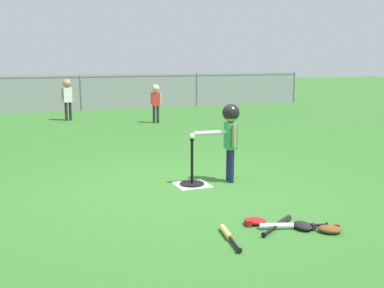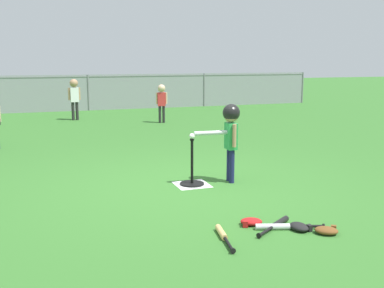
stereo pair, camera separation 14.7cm
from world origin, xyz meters
The scene contains 14 objects.
ground_plane centered at (0.00, 0.00, 0.00)m, with size 60.00×60.00×0.00m, color #336B28.
home_plate centered at (0.16, 0.09, 0.00)m, with size 0.44×0.44×0.01m, color white.
batting_tee centered at (0.16, 0.09, 0.09)m, with size 0.32×0.32×0.62m.
baseball_on_tee centered at (0.16, 0.09, 0.65)m, with size 0.07×0.07×0.07m, color white.
batter_child centered at (0.69, 0.06, 0.75)m, with size 0.63×0.30×1.06m.
fielder_near_left centered at (1.42, 6.03, 0.64)m, with size 0.29×0.20×1.00m.
fielder_deep_center centered at (-0.65, 7.35, 0.72)m, with size 0.33×0.22×1.11m.
spare_bat_silver centered at (0.42, -1.73, 0.03)m, with size 0.66×0.26×0.06m.
spare_bat_wood centered at (-0.19, -1.74, 0.03)m, with size 0.15×0.58×0.06m.
spare_bat_black centered at (0.43, -1.66, 0.03)m, with size 0.52×0.38×0.06m.
glove_by_plate centered at (0.60, -1.81, 0.04)m, with size 0.19×0.23×0.07m.
glove_near_bats centered at (0.21, -1.52, 0.04)m, with size 0.26×0.23×0.07m.
glove_tossed_aside centered at (0.79, -1.98, 0.04)m, with size 0.27×0.26×0.07m.
outfield_fence centered at (0.00, 9.67, 0.62)m, with size 16.06×0.06×1.15m.
Camera 1 is at (-1.95, -5.41, 1.64)m, focal length 43.01 mm.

